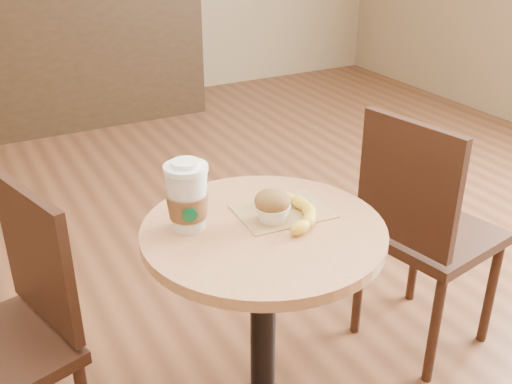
# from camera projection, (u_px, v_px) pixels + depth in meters

# --- Properties ---
(cafe_table) EXTENTS (0.62, 0.62, 0.75)m
(cafe_table) POSITION_uv_depth(u_px,v_px,m) (263.00, 308.00, 1.61)
(cafe_table) COLOR black
(cafe_table) RESTS_ON ground
(chair_left) EXTENTS (0.46, 0.46, 0.84)m
(chair_left) POSITION_uv_depth(u_px,v_px,m) (10.00, 332.00, 1.57)
(chair_left) COLOR #311B11
(chair_left) RESTS_ON ground
(chair_right) EXTENTS (0.46, 0.46, 0.89)m
(chair_right) POSITION_uv_depth(u_px,v_px,m) (423.00, 228.00, 2.02)
(chair_right) COLOR #311B11
(chair_right) RESTS_ON ground
(service_counter) EXTENTS (2.30, 0.65, 1.04)m
(service_counter) POSITION_uv_depth(u_px,v_px,m) (42.00, 52.00, 4.20)
(service_counter) COLOR black
(service_counter) RESTS_ON ground
(kraft_bag) EXTENTS (0.25, 0.20, 0.00)m
(kraft_bag) POSITION_uv_depth(u_px,v_px,m) (283.00, 211.00, 1.57)
(kraft_bag) COLOR #9D7D4C
(kraft_bag) RESTS_ON cafe_table
(coffee_cup) EXTENTS (0.11, 0.11, 0.18)m
(coffee_cup) POSITION_uv_depth(u_px,v_px,m) (187.00, 199.00, 1.46)
(coffee_cup) COLOR silver
(coffee_cup) RESTS_ON cafe_table
(muffin) EXTENTS (0.09, 0.09, 0.08)m
(muffin) POSITION_uv_depth(u_px,v_px,m) (272.00, 206.00, 1.50)
(muffin) COLOR white
(muffin) RESTS_ON kraft_bag
(banana) EXTENTS (0.17, 0.27, 0.03)m
(banana) POSITION_uv_depth(u_px,v_px,m) (293.00, 209.00, 1.54)
(banana) COLOR yellow
(banana) RESTS_ON kraft_bag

